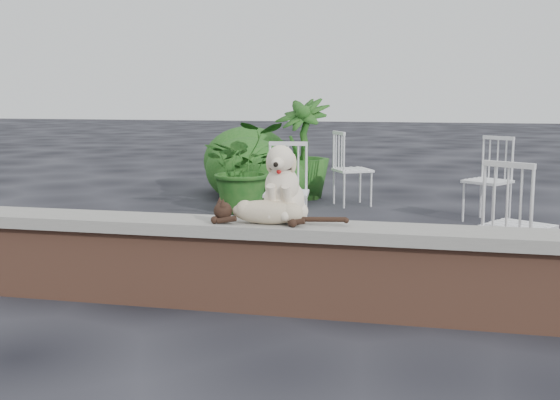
% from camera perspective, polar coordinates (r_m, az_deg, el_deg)
% --- Properties ---
extents(ground, '(60.00, 60.00, 0.00)m').
position_cam_1_polar(ground, '(4.54, 9.77, -9.50)').
color(ground, black).
rests_on(ground, ground).
extents(brick_wall, '(6.00, 0.30, 0.50)m').
position_cam_1_polar(brick_wall, '(4.47, 9.86, -6.45)').
color(brick_wall, brown).
rests_on(brick_wall, ground).
extents(capstone, '(6.20, 0.40, 0.08)m').
position_cam_1_polar(capstone, '(4.40, 9.96, -2.81)').
color(capstone, slate).
rests_on(capstone, brick_wall).
extents(dog, '(0.34, 0.45, 0.52)m').
position_cam_1_polar(dog, '(4.56, 0.34, 1.51)').
color(dog, beige).
rests_on(dog, capstone).
extents(cat, '(1.03, 0.25, 0.18)m').
position_cam_1_polar(cat, '(4.46, -1.08, -0.87)').
color(cat, tan).
rests_on(cat, capstone).
extents(chair_d, '(0.78, 0.78, 0.94)m').
position_cam_1_polar(chair_d, '(7.97, 16.68, 1.61)').
color(chair_d, white).
rests_on(chair_d, ground).
extents(chair_e, '(0.76, 0.76, 0.94)m').
position_cam_1_polar(chair_e, '(8.80, 5.98, 2.58)').
color(chair_e, white).
rests_on(chair_e, ground).
extents(chair_b, '(0.63, 0.63, 0.94)m').
position_cam_1_polar(chair_b, '(6.72, 0.54, 0.70)').
color(chair_b, white).
rests_on(chair_b, ground).
extents(chair_c, '(0.77, 0.77, 0.94)m').
position_cam_1_polar(chair_c, '(5.33, 18.97, -1.91)').
color(chair_c, white).
rests_on(chair_c, ground).
extents(potted_plant_a, '(1.23, 1.16, 1.09)m').
position_cam_1_polar(potted_plant_a, '(8.29, -2.92, 2.74)').
color(potted_plant_a, '#154A15').
rests_on(potted_plant_a, ground).
extents(potted_plant_b, '(0.97, 0.97, 1.34)m').
position_cam_1_polar(potted_plant_b, '(9.36, 1.79, 4.23)').
color(potted_plant_b, '#154A15').
rests_on(potted_plant_b, ground).
extents(shrubbery, '(1.66, 1.88, 1.00)m').
position_cam_1_polar(shrubbery, '(9.56, -2.39, 2.73)').
color(shrubbery, '#154A15').
rests_on(shrubbery, ground).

